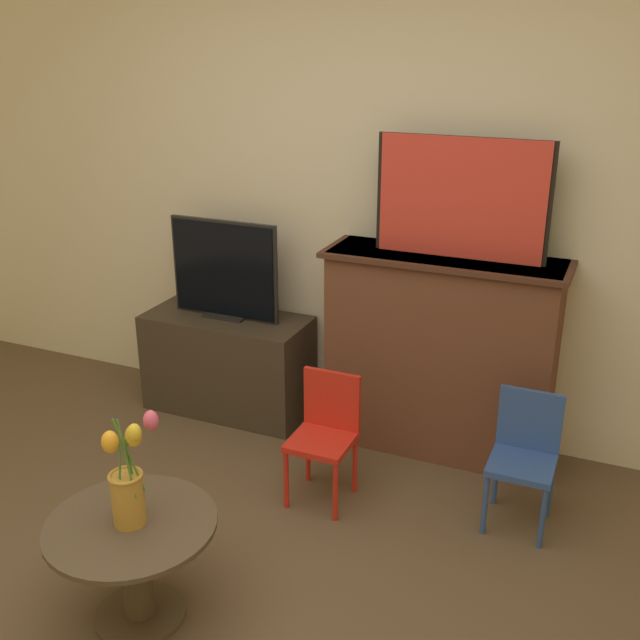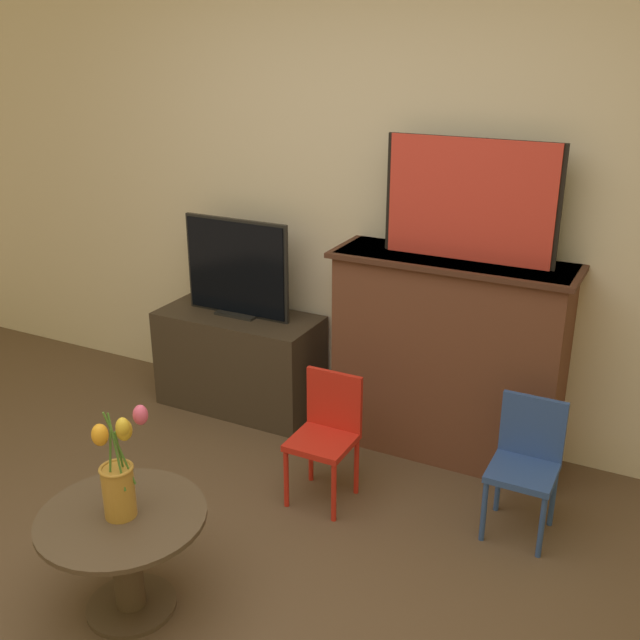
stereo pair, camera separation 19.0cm
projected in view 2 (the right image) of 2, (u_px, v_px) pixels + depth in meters
wall_back at (393, 182)px, 3.82m from camera, size 8.00×0.06×2.70m
fireplace_mantel at (448, 356)px, 3.77m from camera, size 1.19×0.39×1.06m
painting at (470, 200)px, 3.46m from camera, size 0.83×0.03×0.57m
tv_stand at (240, 361)px, 4.33m from camera, size 0.93×0.42×0.57m
tv_monitor at (237, 269)px, 4.14m from camera, size 0.64×0.12×0.55m
chair_red at (327, 430)px, 3.46m from camera, size 0.28×0.28×0.61m
chair_blue at (526, 459)px, 3.23m from camera, size 0.28×0.28×0.61m
side_table at (125, 547)px, 2.78m from camera, size 0.62×0.62×0.43m
vase_tulips at (119, 475)px, 2.66m from camera, size 0.19×0.15×0.45m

